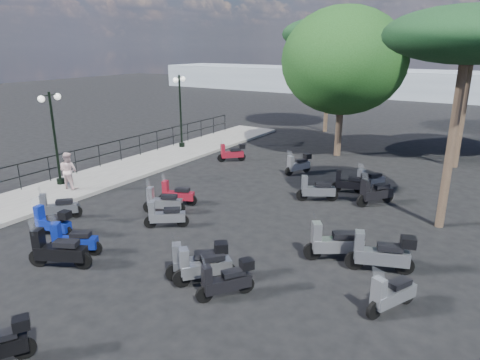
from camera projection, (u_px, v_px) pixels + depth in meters
The scene contains 30 objects.
ground at pixel (147, 244), 13.17m from camera, with size 120.00×120.00×0.00m, color black.
sidewalk at pixel (87, 182), 18.87m from camera, with size 3.00×30.00×0.15m, color #64625F.
railing at pixel (62, 161), 19.12m from camera, with size 0.04×26.04×1.10m.
lamp_post_1 at pixel (54, 133), 17.75m from camera, with size 0.45×1.14×3.91m.
lamp_post_2 at pixel (180, 106), 24.40m from camera, with size 0.53×1.18×4.12m.
pedestrian_far at pixel (68, 170), 17.60m from camera, with size 0.75×0.59×1.55m, color beige.
scooter_2 at pixel (58, 208), 14.96m from camera, with size 1.13×1.17×1.22m.
scooter_3 at pixel (53, 223), 13.60m from camera, with size 1.54×0.56×1.23m.
scooter_4 at pixel (163, 202), 15.46m from camera, with size 1.45×0.84×1.25m.
scooter_5 at pixel (232, 153), 22.39m from camera, with size 1.16×1.17×1.20m.
scooter_7 at pixel (58, 251), 11.65m from camera, with size 1.66×0.96×1.43m.
scooter_8 at pixel (73, 241), 12.38m from camera, with size 1.42×0.92×1.26m.
scooter_9 at pixel (165, 216), 14.26m from camera, with size 1.25×1.00×1.20m.
scooter_10 at pixel (177, 195), 16.28m from camera, with size 1.42×0.77×1.20m.
scooter_11 at pixel (298, 165), 20.21m from camera, with size 0.82×1.41×1.20m.
scooter_14 at pixel (203, 267), 10.89m from camera, with size 1.15×1.36×1.33m.
scooter_15 at pixel (350, 183), 17.57m from camera, with size 1.47×0.66×1.20m.
scooter_18 at pixel (198, 262), 11.07m from camera, with size 1.37×1.22×1.33m.
scooter_19 at pixel (226, 281), 10.28m from camera, with size 0.99×1.31×1.20m.
scooter_20 at pixel (316, 190), 16.68m from camera, with size 1.46×0.97×1.31m.
scooter_21 at pixel (375, 193), 16.28m from camera, with size 1.07×1.49×1.37m.
scooter_24 at pixel (391, 295), 9.73m from camera, with size 0.85×1.47×1.26m.
scooter_25 at pixel (334, 243), 12.09m from camera, with size 1.58×1.14×1.46m.
scooter_26 at pixel (381, 254), 11.41m from camera, with size 1.74×0.88×1.44m.
scooter_27 at pixel (369, 181), 17.83m from camera, with size 0.97×1.40×1.27m.
broadleaf_tree at pixel (344, 61), 22.22m from camera, with size 6.53×6.53×7.84m.
pine_0 at pixel (474, 40), 19.63m from camera, with size 6.14×6.14×7.16m.
pine_2 at pixel (331, 34), 28.26m from camera, with size 6.49×6.49×7.68m.
pine_3 at pixel (468, 36), 12.61m from camera, with size 4.93×4.93×7.02m.
distant_hills at pixel (424, 84), 49.02m from camera, with size 70.00×8.00×3.00m, color gray.
Camera 1 is at (8.78, -8.60, 5.88)m, focal length 32.00 mm.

